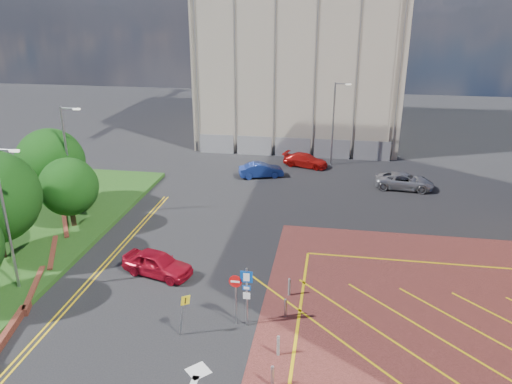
% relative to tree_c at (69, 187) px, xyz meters
% --- Properties ---
extents(ground, '(140.00, 140.00, 0.00)m').
position_rel_tree_c_xyz_m(ground, '(13.50, -10.00, -3.19)').
color(ground, black).
rests_on(ground, ground).
extents(retaining_wall, '(6.06, 20.33, 0.40)m').
position_rel_tree_c_xyz_m(retaining_wall, '(1.70, -8.00, -2.99)').
color(retaining_wall, brown).
rests_on(retaining_wall, ground).
extents(tree_c, '(4.00, 4.00, 4.90)m').
position_rel_tree_c_xyz_m(tree_c, '(0.00, 0.00, 0.00)').
color(tree_c, '#3D2B1C').
rests_on(tree_c, grass_bed).
extents(tree_d, '(5.00, 5.00, 6.08)m').
position_rel_tree_c_xyz_m(tree_d, '(-3.00, 3.00, 0.68)').
color(tree_d, '#3D2B1C').
rests_on(tree_d, grass_bed).
extents(lamp_left_near, '(1.53, 0.16, 8.00)m').
position_rel_tree_c_xyz_m(lamp_left_near, '(1.08, -8.00, 1.47)').
color(lamp_left_near, '#9EA0A8').
rests_on(lamp_left_near, grass_bed).
extents(lamp_left_far, '(1.53, 0.16, 8.00)m').
position_rel_tree_c_xyz_m(lamp_left_far, '(-0.92, 2.00, 1.47)').
color(lamp_left_far, '#9EA0A8').
rests_on(lamp_left_far, grass_bed).
extents(lamp_back, '(1.53, 0.16, 8.00)m').
position_rel_tree_c_xyz_m(lamp_back, '(17.58, 18.00, 1.17)').
color(lamp_back, '#9EA0A8').
rests_on(lamp_back, ground).
extents(sign_cluster, '(1.17, 0.12, 3.20)m').
position_rel_tree_c_xyz_m(sign_cluster, '(13.80, -9.02, -1.24)').
color(sign_cluster, '#9EA0A8').
rests_on(sign_cluster, ground).
extents(warning_sign, '(0.63, 0.39, 2.25)m').
position_rel_tree_c_xyz_m(warning_sign, '(11.20, -10.30, -1.76)').
color(warning_sign, '#9EA0A8').
rests_on(warning_sign, ground).
extents(bollard_row, '(0.14, 11.14, 0.90)m').
position_rel_tree_c_xyz_m(bollard_row, '(15.80, -11.67, -2.72)').
color(bollard_row, '#9EA0A8').
rests_on(bollard_row, forecourt).
extents(construction_building, '(21.20, 19.20, 22.00)m').
position_rel_tree_c_xyz_m(construction_building, '(13.50, 30.00, 7.81)').
color(construction_building, '#A39785').
rests_on(construction_building, ground).
extents(construction_fence, '(21.60, 0.06, 2.00)m').
position_rel_tree_c_xyz_m(construction_fence, '(14.50, 20.00, -2.19)').
color(construction_fence, gray).
rests_on(construction_fence, ground).
extents(car_red_left, '(4.57, 2.80, 1.45)m').
position_rel_tree_c_xyz_m(car_red_left, '(7.96, -5.01, -2.47)').
color(car_red_left, '#AA0E22').
rests_on(car_red_left, ground).
extents(car_blue_back, '(4.25, 2.61, 1.32)m').
position_rel_tree_c_xyz_m(car_blue_back, '(11.28, 13.19, -2.53)').
color(car_blue_back, navy).
rests_on(car_blue_back, ground).
extents(car_red_back, '(4.67, 2.90, 1.26)m').
position_rel_tree_c_xyz_m(car_red_back, '(15.07, 16.95, -2.56)').
color(car_red_back, red).
rests_on(car_red_back, ground).
extents(car_silver_back, '(5.06, 2.64, 1.36)m').
position_rel_tree_c_xyz_m(car_silver_back, '(23.83, 12.17, -2.51)').
color(car_silver_back, '#9F9FA5').
rests_on(car_silver_back, ground).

